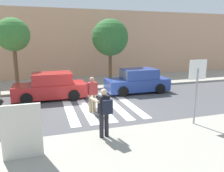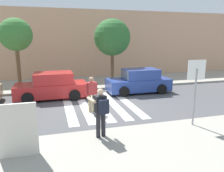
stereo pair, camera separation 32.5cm
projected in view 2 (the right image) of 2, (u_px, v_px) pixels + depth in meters
The scene contains 16 objects.
ground_plane at pixel (100, 106), 11.51m from camera, with size 120.00×120.00×0.00m, color #4C4C4F.
sidewalk_far at pixel (83, 83), 17.13m from camera, with size 60.00×4.80×0.14m, color #9E998C.
building_facade_far at pixel (76, 44), 20.65m from camera, with size 56.00×4.00×5.93m, color tan.
crosswalk_stripe_0 at pixel (69, 108), 11.27m from camera, with size 0.44×5.20×0.01m, color silver.
crosswalk_stripe_1 at pixel (84, 106), 11.49m from camera, with size 0.44×5.20×0.01m, color silver.
crosswalk_stripe_2 at pixel (99, 105), 11.70m from camera, with size 0.44×5.20×0.01m, color silver.
crosswalk_stripe_3 at pixel (114, 104), 11.91m from camera, with size 0.44×5.20×0.01m, color silver.
crosswalk_stripe_4 at pixel (127, 103), 12.12m from camera, with size 0.44×5.20×0.01m, color silver.
stop_sign at pixel (196, 78), 8.33m from camera, with size 0.76×0.08×2.57m.
photographer_with_backpack at pixel (101, 109), 7.41m from camera, with size 0.70×0.92×1.72m.
pedestrian_crossing at pixel (92, 92), 10.43m from camera, with size 0.57×0.30×1.72m.
parked_car_red at pixel (52, 86), 12.88m from camera, with size 4.10×1.92×1.55m.
parked_car_blue at pixel (139, 81), 14.35m from camera, with size 4.10×1.92×1.55m.
street_tree_west at pixel (16, 35), 13.71m from camera, with size 2.06×2.06×4.62m.
street_tree_center at pixel (112, 38), 15.75m from camera, with size 2.63×2.63×4.74m.
advertising_board at pixel (18, 130), 6.23m from camera, with size 1.10×0.11×1.60m.
Camera 2 is at (-2.38, -10.77, 3.52)m, focal length 35.00 mm.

